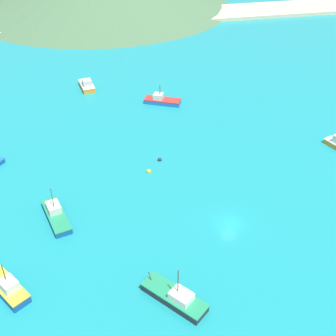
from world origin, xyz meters
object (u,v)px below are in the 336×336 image
fishing_boat_0 (56,215)px  fishing_boat_2 (8,288)px  fishing_boat_7 (162,100)px  fishing_boat_5 (87,85)px  buoy_0 (149,171)px  buoy_1 (160,160)px  fishing_boat_9 (175,297)px

fishing_boat_0 → fishing_boat_2: (-6.28, -13.84, 0.17)m
fishing_boat_0 → fishing_boat_2: size_ratio=1.21×
fishing_boat_2 → fishing_boat_7: bearing=58.6°
fishing_boat_2 → fishing_boat_5: 65.07m
fishing_boat_0 → buoy_0: bearing=30.0°
buoy_1 → fishing_boat_0: bearing=-146.2°
fishing_boat_5 → buoy_0: bearing=-77.3°
buoy_1 → buoy_0: bearing=-129.0°
fishing_boat_9 → buoy_0: (1.73, 29.62, -0.65)m
fishing_boat_9 → buoy_1: size_ratio=11.09×
fishing_boat_7 → buoy_0: (-8.12, -27.66, -0.63)m
buoy_0 → buoy_1: (2.76, 3.40, -0.01)m
fishing_boat_2 → buoy_1: size_ratio=9.56×
fishing_boat_7 → buoy_1: fishing_boat_7 is taller
fishing_boat_5 → fishing_boat_7: (17.10, -12.25, -0.18)m
buoy_0 → buoy_1: bearing=51.0°
fishing_boat_2 → buoy_0: (23.19, 23.59, -0.83)m
fishing_boat_9 → buoy_0: 29.67m
fishing_boat_7 → buoy_1: (-5.36, -24.26, -0.64)m
fishing_boat_2 → fishing_boat_9: (21.46, -6.02, -0.18)m
fishing_boat_2 → fishing_boat_5: size_ratio=1.06×
fishing_boat_2 → buoy_1: 37.45m
fishing_boat_0 → fishing_boat_5: 50.29m
fishing_boat_0 → fishing_boat_5: size_ratio=1.29×
fishing_boat_2 → fishing_boat_7: size_ratio=0.85×
fishing_boat_7 → buoy_0: size_ratio=10.31×
fishing_boat_0 → fishing_boat_5: bearing=80.9°
fishing_boat_5 → buoy_1: size_ratio=9.02×
fishing_boat_5 → fishing_boat_7: size_ratio=0.81×
fishing_boat_0 → buoy_1: (19.66, 13.16, -0.67)m
fishing_boat_7 → buoy_0: fishing_boat_7 is taller
buoy_0 → buoy_1: buoy_0 is taller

